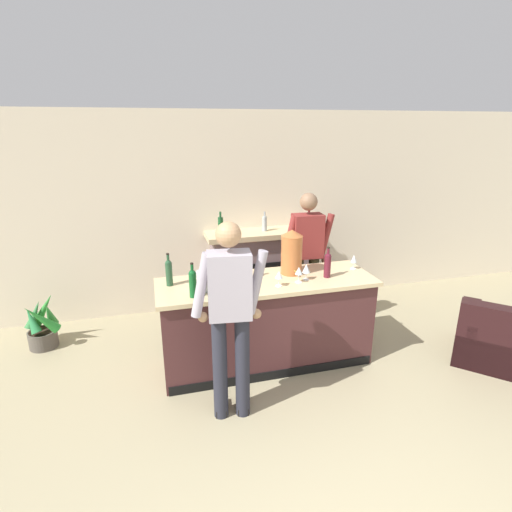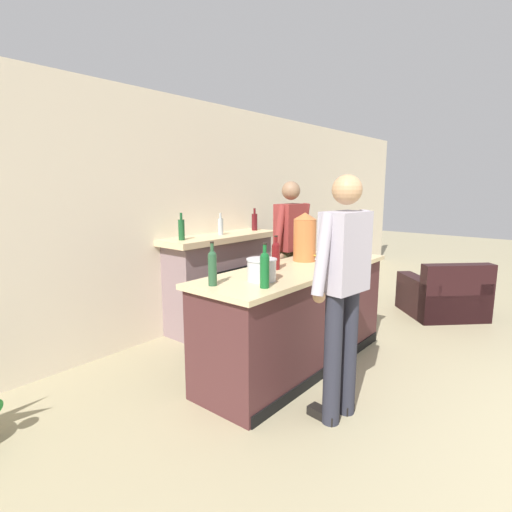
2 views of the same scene
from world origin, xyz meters
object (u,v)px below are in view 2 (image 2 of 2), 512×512
Objects in this scene: wine_bottle_port_short at (265,268)px; wine_bottle_burgundy_dark at (212,266)px; copper_dispenser at (305,237)px; person_bartender at (290,251)px; wine_bottle_chardonnay_pale at (276,254)px; fireplace_stone at (221,279)px; wine_glass_front_left at (327,252)px; person_customer at (343,288)px; armchair_black at (444,298)px; wine_bottle_cabernet_heavy at (339,245)px; ice_bucket_steel at (262,269)px; wine_glass_mid_counter at (328,250)px; wine_glass_by_dispenser at (319,256)px; wine_glass_back_row at (343,242)px.

wine_bottle_port_short and wine_bottle_burgundy_dark have the same top height.
person_bartender is at bearing 49.80° from copper_dispenser.
person_bartender reaches higher than wine_bottle_chardonnay_pale.
wine_bottle_chardonnay_pale is at bearing 29.64° from wine_bottle_port_short.
fireplace_stone is 9.90× the size of wine_glass_front_left.
wine_bottle_port_short is at bearing -152.05° from person_bartender.
armchair_black is at bearing 0.93° from person_customer.
wine_bottle_cabernet_heavy is at bearing 10.22° from wine_glass_front_left.
wine_bottle_cabernet_heavy is at bearing -6.94° from wine_bottle_burgundy_dark.
person_bartender is at bearing 25.30° from ice_bucket_steel.
wine_bottle_port_short is (-0.17, -0.17, 0.06)m from ice_bucket_steel.
wine_glass_mid_counter reaches higher than armchair_black.
person_bartender is at bearing 27.95° from wine_bottle_port_short.
person_customer is 0.85m from wine_glass_by_dispenser.
wine_bottle_cabernet_heavy is (1.45, 0.15, -0.00)m from wine_bottle_port_short.
fireplace_stone is at bearing 55.31° from ice_bucket_steel.
ice_bucket_steel is 0.73× the size of wine_bottle_port_short.
wine_glass_front_left is at bearing 35.69° from person_customer.
wine_glass_by_dispenser is at bearing -16.08° from wine_bottle_burgundy_dark.
wine_bottle_cabernet_heavy is (1.66, -0.20, -0.00)m from wine_bottle_burgundy_dark.
wine_bottle_port_short reaches higher than wine_glass_mid_counter.
wine_glass_by_dispenser is 0.93× the size of wine_glass_mid_counter.
fireplace_stone reaches higher than wine_bottle_port_short.
wine_bottle_chardonnay_pale reaches higher than wine_glass_back_row.
person_customer is 3.68× the size of copper_dispenser.
wine_glass_back_row is (0.40, 0.16, -0.03)m from wine_bottle_cabernet_heavy.
wine_glass_mid_counter is at bearing 27.32° from wine_glass_front_left.
wine_bottle_chardonnay_pale is 1.95× the size of wine_glass_by_dispenser.
person_bartender is 0.61m from wine_glass_back_row.
wine_bottle_port_short reaches higher than armchair_black.
copper_dispenser is 2.93× the size of wine_glass_back_row.
fireplace_stone reaches higher than wine_glass_back_row.
armchair_black is 7.38× the size of wine_glass_back_row.
wine_glass_back_row is at bearing 21.88° from wine_bottle_cabernet_heavy.
wine_glass_front_left is 0.78m from wine_glass_back_row.
wine_bottle_cabernet_heavy is (1.28, -0.01, 0.06)m from ice_bucket_steel.
wine_glass_mid_counter is (1.41, -0.21, -0.03)m from wine_bottle_burgundy_dark.
person_bartender is (-1.85, 1.25, 0.75)m from armchair_black.
copper_dispenser is 1.44× the size of wine_bottle_burgundy_dark.
copper_dispenser is 0.30m from wine_glass_front_left.
wine_glass_front_left is (1.30, -0.26, -0.03)m from wine_bottle_burgundy_dark.
wine_glass_mid_counter is at bearing -1.25° from ice_bucket_steel.
person_bartender is 1.73m from wine_bottle_burgundy_dark.
wine_glass_by_dispenser is (-2.45, 0.52, 0.85)m from armchair_black.
person_customer is 0.99m from wine_bottle_burgundy_dark.
wine_bottle_cabernet_heavy is (0.26, -1.48, 0.55)m from fireplace_stone.
wine_glass_mid_counter is at bearing 6.79° from wine_bottle_port_short.
wine_bottle_chardonnay_pale is 1.81× the size of wine_glass_mid_counter.
wine_glass_mid_counter is (0.09, -0.22, -0.13)m from copper_dispenser.
armchair_black is at bearing -18.53° from wine_bottle_cabernet_heavy.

